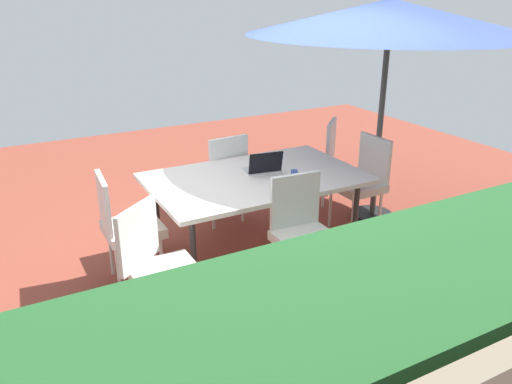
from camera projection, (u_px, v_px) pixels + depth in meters
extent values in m
cube|color=brown|center=(256.00, 253.00, 4.93)|extent=(10.00, 10.00, 0.02)
cube|color=#235628|center=(468.00, 341.00, 2.75)|extent=(6.30, 0.98, 1.19)
cube|color=silver|center=(256.00, 178.00, 4.64)|extent=(1.92, 1.21, 0.04)
cylinder|color=#333333|center=(302.00, 187.00, 5.52)|extent=(0.05, 0.05, 0.74)
cylinder|color=#333333|center=(157.00, 216.00, 4.80)|extent=(0.05, 0.05, 0.74)
cylinder|color=#333333|center=(355.00, 218.00, 4.78)|extent=(0.05, 0.05, 0.74)
cylinder|color=#333333|center=(194.00, 258.00, 4.06)|extent=(0.05, 0.05, 0.74)
cylinder|color=#4C4C4C|center=(381.00, 119.00, 5.25)|extent=(0.06, 0.06, 2.23)
cone|color=#33478C|center=(390.00, 16.00, 4.88)|extent=(2.79, 2.79, 0.33)
cylinder|color=black|center=(372.00, 215.00, 5.65)|extent=(0.44, 0.44, 0.06)
cube|color=silver|center=(357.00, 186.00, 5.21)|extent=(0.46, 0.46, 0.08)
cube|color=white|center=(375.00, 158.00, 5.21)|extent=(0.05, 0.44, 0.45)
cylinder|color=white|center=(330.00, 207.00, 5.37)|extent=(0.03, 0.03, 0.45)
cylinder|color=white|center=(352.00, 219.00, 5.08)|extent=(0.03, 0.03, 0.45)
cylinder|color=white|center=(357.00, 200.00, 5.53)|extent=(0.03, 0.03, 0.45)
cylinder|color=white|center=(380.00, 212.00, 5.24)|extent=(0.03, 0.03, 0.45)
cube|color=silver|center=(307.00, 240.00, 4.09)|extent=(0.46, 0.46, 0.08)
cube|color=white|center=(295.00, 200.00, 4.17)|extent=(0.44, 0.07, 0.45)
cylinder|color=white|center=(297.00, 284.00, 3.96)|extent=(0.03, 0.03, 0.45)
cylinder|color=white|center=(336.00, 275.00, 4.10)|extent=(0.03, 0.03, 0.45)
cylinder|color=white|center=(276.00, 263.00, 4.27)|extent=(0.03, 0.03, 0.45)
cylinder|color=white|center=(313.00, 255.00, 4.40)|extent=(0.03, 0.03, 0.45)
cube|color=silver|center=(133.00, 229.00, 4.27)|extent=(0.46, 0.46, 0.08)
cube|color=white|center=(104.00, 204.00, 4.10)|extent=(0.07, 0.44, 0.45)
cylinder|color=white|center=(162.00, 262.00, 4.29)|extent=(0.03, 0.03, 0.45)
cylinder|color=white|center=(152.00, 244.00, 4.59)|extent=(0.03, 0.03, 0.45)
cylinder|color=white|center=(118.00, 271.00, 4.15)|extent=(0.03, 0.03, 0.45)
cylinder|color=white|center=(111.00, 252.00, 4.46)|extent=(0.03, 0.03, 0.45)
cube|color=silver|center=(219.00, 177.00, 5.44)|extent=(0.46, 0.46, 0.08)
cube|color=white|center=(229.00, 159.00, 5.18)|extent=(0.44, 0.07, 0.45)
cylinder|color=white|center=(226.00, 192.00, 5.77)|extent=(0.03, 0.03, 0.45)
cylinder|color=white|center=(198.00, 198.00, 5.59)|extent=(0.03, 0.03, 0.45)
cylinder|color=white|center=(243.00, 202.00, 5.49)|extent=(0.03, 0.03, 0.45)
cylinder|color=white|center=(213.00, 209.00, 5.31)|extent=(0.03, 0.03, 0.45)
cube|color=silver|center=(166.00, 275.00, 3.59)|extent=(0.46, 0.46, 0.08)
cube|color=white|center=(138.00, 236.00, 3.56)|extent=(0.37, 0.31, 0.45)
cylinder|color=white|center=(177.00, 327.00, 3.46)|extent=(0.03, 0.03, 0.45)
cylinder|color=white|center=(202.00, 299.00, 3.77)|extent=(0.03, 0.03, 0.45)
cylinder|color=white|center=(133.00, 315.00, 3.59)|extent=(0.03, 0.03, 0.45)
cylinder|color=white|center=(161.00, 289.00, 3.90)|extent=(0.03, 0.03, 0.45)
cube|color=silver|center=(312.00, 161.00, 5.96)|extent=(0.46, 0.46, 0.08)
cube|color=white|center=(331.00, 140.00, 5.81)|extent=(0.34, 0.34, 0.45)
cylinder|color=white|center=(299.00, 176.00, 6.27)|extent=(0.03, 0.03, 0.45)
cylinder|color=white|center=(293.00, 186.00, 5.95)|extent=(0.03, 0.03, 0.45)
cylinder|color=white|center=(329.00, 179.00, 6.17)|extent=(0.03, 0.03, 0.45)
cylinder|color=white|center=(323.00, 189.00, 5.85)|extent=(0.03, 0.03, 0.45)
cube|color=#B7B7BC|center=(262.00, 170.00, 4.77)|extent=(0.35, 0.27, 0.02)
cube|color=black|center=(266.00, 163.00, 4.63)|extent=(0.32, 0.10, 0.20)
cylinder|color=#334C99|center=(294.00, 175.00, 4.52)|extent=(0.06, 0.06, 0.09)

